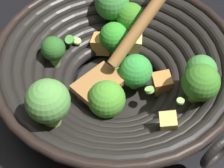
% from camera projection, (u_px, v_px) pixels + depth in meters
% --- Properties ---
extents(ground_plane, '(4.00, 4.00, 0.00)m').
position_uv_depth(ground_plane, '(116.00, 90.00, 0.55)').
color(ground_plane, black).
extents(wok, '(0.38, 0.38, 0.24)m').
position_uv_depth(wok, '(117.00, 65.00, 0.51)').
color(wok, black).
rests_on(wok, ground).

